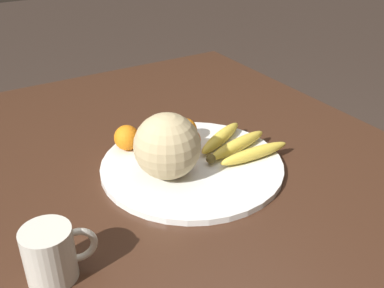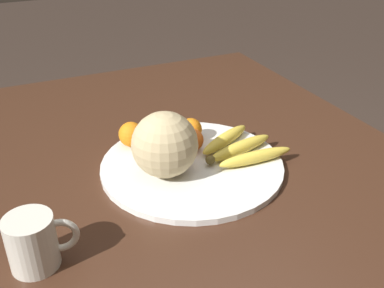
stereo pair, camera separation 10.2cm
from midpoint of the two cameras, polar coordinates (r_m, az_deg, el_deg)
kitchen_table at (r=1.10m, az=-1.13°, el=-7.13°), size 1.46×1.03×0.75m
fruit_bowl at (r=1.05m, az=-2.79°, el=-2.78°), size 0.42×0.42×0.01m
melon at (r=0.96m, az=-6.08°, el=-0.46°), size 0.15×0.15×0.15m
banana_bunch at (r=1.08m, az=2.97°, el=-0.21°), size 0.18×0.21×0.03m
orange_front_left at (r=1.13m, az=-3.41°, el=1.77°), size 0.06×0.06×0.06m
orange_front_right at (r=1.11m, az=-6.47°, el=1.29°), size 0.06×0.06×0.06m
orange_mid_center at (r=1.08m, az=-3.08°, el=0.43°), size 0.06×0.06×0.06m
orange_back_left at (r=1.10m, az=-10.91°, el=0.72°), size 0.06×0.06×0.06m
produce_tag at (r=1.12m, az=-4.82°, el=-0.09°), size 0.09×0.07×0.00m
ceramic_mug at (r=0.80m, az=-21.05°, el=-13.03°), size 0.08×0.12×0.10m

